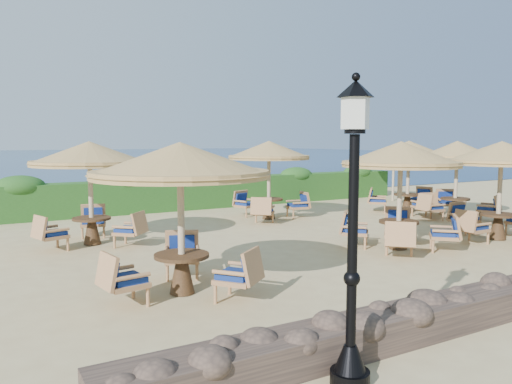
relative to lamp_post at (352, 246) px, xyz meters
The scene contains 12 objects.
ground 8.47m from the lamp_post, 54.78° to the left, with size 120.00×120.00×0.00m, color tan.
sea 76.97m from the lamp_post, 86.42° to the left, with size 160.00×160.00×0.00m, color #0C234F.
hedge 14.83m from the lamp_post, 71.08° to the left, with size 18.00×0.90×1.20m, color #1B4817.
lamp_post is the anchor object (origin of this frame).
extra_parasol 17.41m from the lamp_post, 43.60° to the left, with size 2.30×2.30×2.41m.
cafe_set_0 4.05m from the lamp_post, 95.84° to the left, with size 3.11×3.11×2.65m.
cafe_set_1 7.30m from the lamp_post, 40.49° to the left, with size 2.89×2.89×2.65m.
cafe_set_2 9.75m from the lamp_post, 25.97° to the left, with size 2.88×2.88×2.65m.
cafe_set_3 9.07m from the lamp_post, 95.81° to the left, with size 2.95×2.95×2.65m.
cafe_set_4 11.56m from the lamp_post, 63.36° to the left, with size 2.83×2.82×2.65m.
cafe_set_5 13.74m from the lamp_post, 41.07° to the left, with size 2.82×2.82×2.65m.
cafe_set_6 13.04m from the lamp_post, 34.01° to the left, with size 2.68×2.76×2.65m.
Camera 1 is at (-8.30, -10.86, 2.69)m, focal length 35.00 mm.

